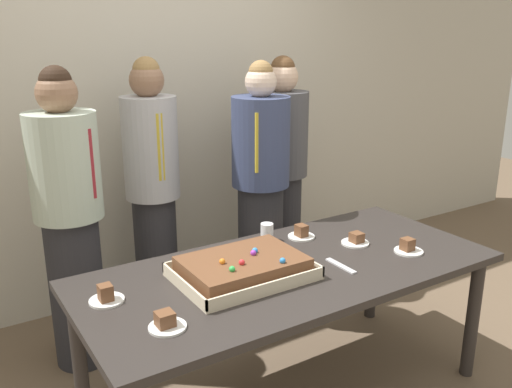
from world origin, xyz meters
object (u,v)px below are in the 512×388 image
plated_slice_near_left (408,248)px  drink_cup_nearest (267,232)px  plated_slice_far_left (301,233)px  party_table (290,281)px  plated_slice_center_front (356,240)px  person_striped_tie_right (153,189)px  person_serving_front (70,220)px  sheet_cake (243,268)px  plated_slice_near_right (106,296)px  person_left_edge_reaching (261,192)px  cake_server_utensil (341,266)px  person_green_shirt_behind (281,174)px  plated_slice_far_right (166,323)px

plated_slice_near_left → drink_cup_nearest: drink_cup_nearest is taller
plated_slice_far_left → drink_cup_nearest: (-0.19, 0.06, 0.03)m
party_table → plated_slice_near_left: bearing=-16.1°
party_table → plated_slice_far_left: plated_slice_far_left is taller
plated_slice_center_front → person_striped_tie_right: size_ratio=0.09×
party_table → person_serving_front: 1.24m
sheet_cake → plated_slice_near_right: bearing=170.5°
sheet_cake → plated_slice_near_right: (-0.62, 0.10, -0.02)m
plated_slice_far_left → sheet_cake: bearing=-154.2°
person_left_edge_reaching → sheet_cake: bearing=0.0°
party_table → drink_cup_nearest: (0.09, 0.34, 0.13)m
drink_cup_nearest → person_striped_tie_right: (-0.33, 0.81, 0.10)m
cake_server_utensil → person_green_shirt_behind: person_green_shirt_behind is taller
plated_slice_center_front → person_left_edge_reaching: 0.78m
sheet_cake → cake_server_utensil: (0.47, -0.16, -0.04)m
person_green_shirt_behind → plated_slice_far_right: bearing=-6.1°
plated_slice_center_front → cake_server_utensil: 0.32m
party_table → plated_slice_far_right: plated_slice_far_right is taller
sheet_cake → drink_cup_nearest: size_ratio=6.16×
party_table → plated_slice_near_left: size_ratio=13.81×
plated_slice_far_left → person_striped_tie_right: bearing=120.7°
cake_server_utensil → person_left_edge_reaching: (0.14, 0.94, 0.12)m
drink_cup_nearest → cake_server_utensil: (0.12, -0.48, -0.05)m
plated_slice_center_front → sheet_cake: bearing=-177.9°
plated_slice_center_front → party_table: bearing=-174.0°
plated_slice_center_front → plated_slice_far_right: bearing=-168.0°
plated_slice_near_left → cake_server_utensil: (-0.42, 0.05, -0.02)m
drink_cup_nearest → plated_slice_far_right: bearing=-146.5°
plated_slice_far_right → plated_slice_center_front: size_ratio=1.00×
plated_slice_center_front → plated_slice_far_left: bearing=129.8°
plated_slice_center_front → person_serving_front: bearing=146.3°
plated_slice_near_right → plated_slice_far_left: 1.16m
plated_slice_near_right → person_green_shirt_behind: bearing=31.2°
party_table → plated_slice_near_left: 0.66m
plated_slice_near_right → plated_slice_far_left: size_ratio=1.00×
person_green_shirt_behind → person_left_edge_reaching: person_green_shirt_behind is taller
plated_slice_near_right → person_serving_front: (0.06, 0.78, 0.10)m
person_striped_tie_right → plated_slice_far_right: bearing=-19.4°
person_striped_tie_right → drink_cup_nearest: bearing=23.1°
sheet_cake → person_left_edge_reaching: bearing=52.3°
plated_slice_near_left → person_serving_front: size_ratio=0.09×
sheet_cake → plated_slice_near_left: bearing=-13.0°
plated_slice_near_left → plated_slice_near_right: size_ratio=1.00×
plated_slice_far_right → person_serving_front: size_ratio=0.09×
sheet_cake → plated_slice_far_left: sheet_cake is taller
cake_server_utensil → person_left_edge_reaching: bearing=81.5°
plated_slice_far_left → plated_slice_far_right: 1.14m
cake_server_utensil → person_serving_front: size_ratio=0.12×
plated_slice_near_right → plated_slice_center_front: bearing=-3.3°
plated_slice_near_right → plated_slice_far_right: bearing=-68.8°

